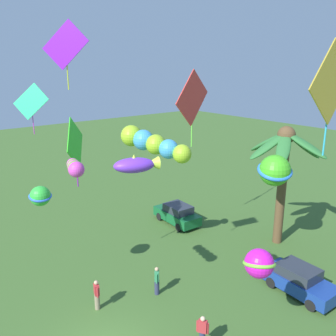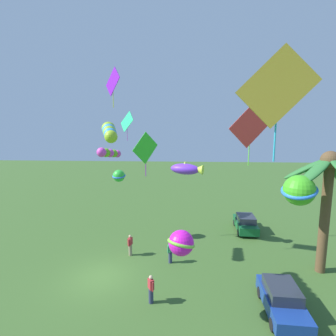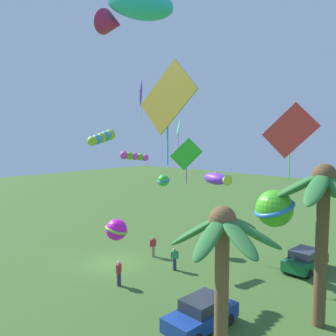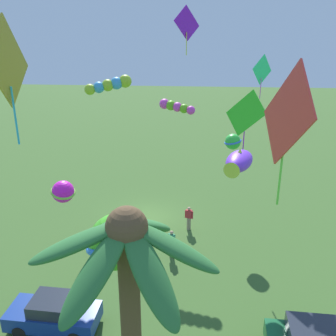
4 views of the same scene
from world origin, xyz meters
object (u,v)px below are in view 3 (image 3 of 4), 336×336
Objects in this scene: kite_tube_2 at (133,156)px; kite_tube_8 at (103,137)px; kite_diamond_7 at (186,155)px; kite_diamond_9 at (290,132)px; parked_car_1 at (305,260)px; spectator_2 at (175,259)px; palm_tree_0 at (223,256)px; kite_ball_0 at (274,208)px; kite_diamond_1 at (141,94)px; kite_diamond_3 at (168,99)px; spectator_1 at (119,273)px; kite_fish_5 at (217,178)px; palm_tree_1 at (322,205)px; parked_car_0 at (202,314)px; kite_fish_6 at (134,6)px; kite_ball_4 at (163,181)px; kite_ball_10 at (116,230)px; kite_diamond_11 at (178,128)px; spectator_0 at (153,246)px.

kite_tube_8 is (3.69, 1.18, 1.44)m from kite_tube_2.
kite_diamond_9 reaches higher than kite_diamond_7.
spectator_2 reaches higher than parked_car_1.
palm_tree_0 is 6.67m from kite_ball_0.
kite_diamond_1 is at bearing 156.97° from kite_tube_2.
kite_diamond_3 is 1.87× the size of kite_tube_8.
spectator_1 is 9.52m from kite_fish_5.
kite_diamond_7 reaches higher than palm_tree_1.
kite_diamond_7 reaches higher than parked_car_0.
kite_diamond_3 is at bearing -114.27° from palm_tree_0.
kite_tube_2 is 0.60× the size of kite_diamond_7.
kite_fish_6 reaches higher than spectator_1.
kite_ball_4 is (-4.02, -14.38, -0.47)m from palm_tree_1.
kite_tube_2 is 4.22m from kite_ball_4.
kite_diamond_9 is (-8.46, 6.98, 8.77)m from spectator_1.
spectator_2 is 6.66m from kite_ball_10.
kite_ball_0 is (7.44, 1.24, 4.93)m from parked_car_1.
parked_car_0 is 10.85m from parked_car_1.
kite_tube_2 reaches higher than kite_ball_4.
kite_fish_6 is 17.72m from kite_diamond_11.
kite_diamond_1 is at bearing -61.08° from kite_fish_5.
palm_tree_1 is 14.94m from kite_ball_4.
parked_car_0 is 12.50m from kite_diamond_9.
kite_ball_10 is (-2.08, -8.44, -1.04)m from palm_tree_0.
kite_diamond_3 reaches higher than kite_diamond_7.
spectator_0 is 0.32× the size of kite_diamond_9.
palm_tree_0 is 2.63× the size of kite_diamond_1.
kite_fish_6 is 1.44× the size of kite_diamond_11.
kite_diamond_3 is at bearing 75.46° from kite_tube_8.
parked_car_1 is at bearing 104.27° from kite_diamond_7.
kite_diamond_3 is 1.31× the size of kite_diamond_7.
palm_tree_0 is 14.87m from parked_car_1.
palm_tree_0 is 15.65m from kite_tube_2.
kite_fish_6 is (7.82, -1.66, 8.21)m from kite_ball_0.
palm_tree_1 reaches higher than palm_tree_0.
kite_fish_5 is (-4.58, -6.75, 0.54)m from kite_ball_0.
palm_tree_0 is at bearing 57.62° from kite_diamond_1.
parked_car_0 is at bearing -29.98° from kite_ball_0.
spectator_0 is at bearing 113.48° from kite_diamond_1.
kite_diamond_11 is (-4.93, 0.18, 2.19)m from kite_tube_2.
kite_diamond_9 is (-4.25, 10.30, 1.81)m from kite_tube_2.
kite_fish_6 is at bearing 33.13° from kite_diamond_7.
parked_car_1 is at bearing 135.93° from kite_tube_8.
kite_diamond_9 is at bearing 112.41° from kite_tube_2.
spectator_1 is 0.44× the size of kite_fish_6.
kite_diamond_11 is at bearing -93.86° from kite_diamond_9.
spectator_2 is at bearing 51.56° from kite_ball_4.
kite_ball_0 is 14.01m from kite_diamond_11.
parked_car_0 is 1.00× the size of parked_car_1.
kite_diamond_7 is at bearing -170.06° from spectator_1.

